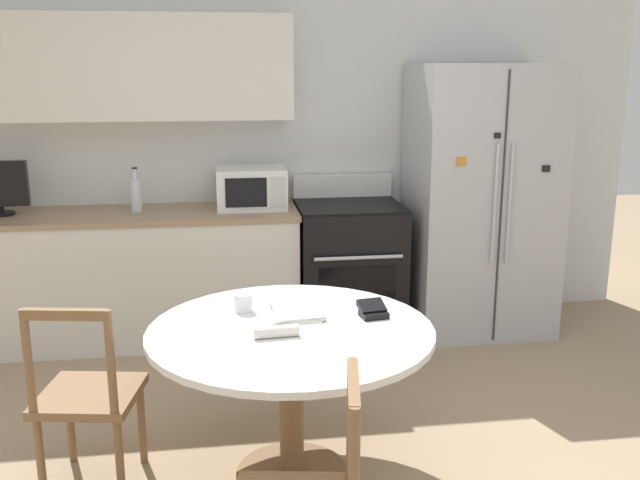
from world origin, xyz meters
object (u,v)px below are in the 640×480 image
object	(u,v)px
dining_chair_left	(87,397)
wallet	(373,311)
counter_bottle	(136,194)
candle_glass	(243,304)
refrigerator	(480,200)
oven_range	(349,267)
microwave	(251,188)

from	to	relation	value
dining_chair_left	wallet	distance (m)	1.33
counter_bottle	dining_chair_left	size ratio (longest dim) A/B	0.33
counter_bottle	candle_glass	distance (m)	1.77
refrigerator	oven_range	xyz separation A→B (m)	(-0.92, 0.06, -0.47)
refrigerator	wallet	bearing A→B (deg)	-124.27
candle_glass	refrigerator	bearing A→B (deg)	41.22
refrigerator	candle_glass	xyz separation A→B (m)	(-1.72, -1.51, -0.17)
dining_chair_left	candle_glass	world-z (taller)	dining_chair_left
microwave	wallet	xyz separation A→B (m)	(0.46, -1.79, -0.28)
dining_chair_left	candle_glass	bearing A→B (deg)	25.92
refrigerator	microwave	world-z (taller)	refrigerator
microwave	candle_glass	size ratio (longest dim) A/B	5.43
oven_range	wallet	size ratio (longest dim) A/B	7.51
counter_bottle	dining_chair_left	bearing A→B (deg)	-91.76
oven_range	wallet	distance (m)	1.76
microwave	dining_chair_left	world-z (taller)	microwave
refrigerator	candle_glass	world-z (taller)	refrigerator
candle_glass	oven_range	bearing A→B (deg)	63.01
candle_glass	dining_chair_left	bearing A→B (deg)	-164.11
wallet	candle_glass	bearing A→B (deg)	165.38
counter_bottle	candle_glass	bearing A→B (deg)	-68.42
microwave	counter_bottle	distance (m)	0.77
counter_bottle	dining_chair_left	world-z (taller)	counter_bottle
microwave	candle_glass	world-z (taller)	microwave
microwave	candle_glass	distance (m)	1.66
refrigerator	counter_bottle	bearing A→B (deg)	177.00
oven_range	wallet	bearing A→B (deg)	-96.93
refrigerator	candle_glass	distance (m)	2.29
microwave	wallet	distance (m)	1.87
oven_range	candle_glass	xyz separation A→B (m)	(-0.80, -1.57, 0.30)
wallet	dining_chair_left	bearing A→B (deg)	-177.95
refrigerator	microwave	distance (m)	1.60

